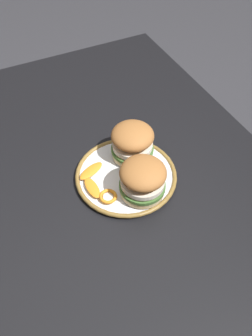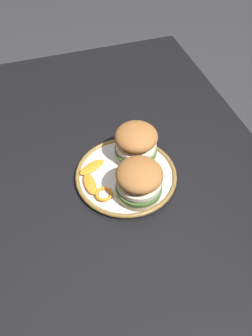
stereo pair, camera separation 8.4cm
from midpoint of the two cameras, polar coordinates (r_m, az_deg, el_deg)
ground_plane at (r=1.58m, az=0.08°, el=-17.78°), size 8.00×8.00×0.00m
dining_table at (r=1.02m, az=0.11°, el=-3.98°), size 1.28×0.91×0.73m
dinner_plate at (r=0.92m, az=2.61°, el=-1.37°), size 0.28×0.28×0.02m
sandwich_half_left at (r=0.93m, az=4.33°, el=4.16°), size 0.14×0.14×0.10m
sandwich_half_right at (r=0.84m, az=5.11°, el=-2.26°), size 0.16×0.16×0.10m
orange_peel_curled at (r=0.87m, az=-0.98°, el=-4.58°), size 0.06×0.06×0.01m
orange_peel_strip_long at (r=0.93m, az=-3.17°, el=0.03°), size 0.06×0.08×0.01m
orange_peel_strip_short at (r=0.89m, az=-3.40°, el=-2.80°), size 0.08×0.03×0.01m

